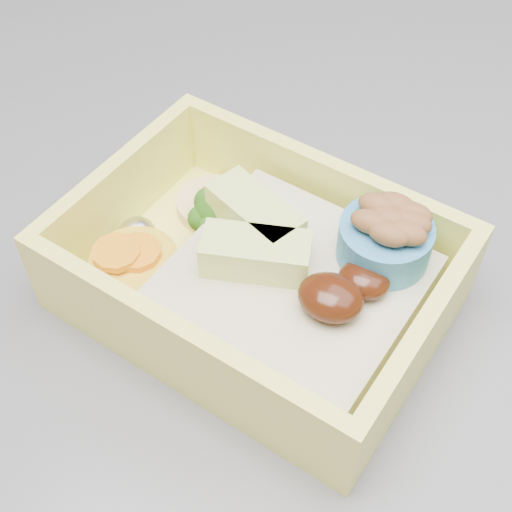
% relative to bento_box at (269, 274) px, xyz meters
% --- Properties ---
extents(bento_box, '(0.21, 0.17, 0.07)m').
position_rel_bento_box_xyz_m(bento_box, '(0.00, 0.00, 0.00)').
color(bento_box, '#FFFB69').
rests_on(bento_box, island).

